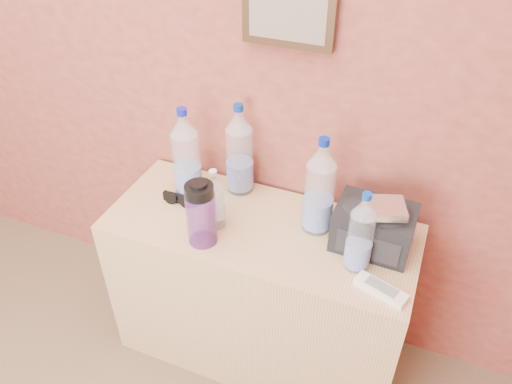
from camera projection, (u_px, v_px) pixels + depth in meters
picture_frame at (289, 7)px, 1.52m from camera, size 0.30×0.03×0.25m
dresser at (260, 292)px, 1.99m from camera, size 1.11×0.46×0.70m
pet_large_a at (186, 159)px, 1.83m from camera, size 0.10×0.10×0.37m
pet_large_b at (239, 154)px, 1.85m from camera, size 0.10×0.10×0.37m
pet_large_c at (319, 191)px, 1.67m from camera, size 0.10×0.10×0.37m
pet_large_d at (360, 235)px, 1.55m from camera, size 0.08×0.08×0.29m
pet_small at (215, 202)px, 1.72m from camera, size 0.07×0.07×0.24m
nalgene_bottle at (201, 213)px, 1.65m from camera, size 0.10×0.10×0.24m
sunglasses at (180, 199)px, 1.87m from camera, size 0.14×0.05×0.04m
ac_remote at (381, 290)px, 1.53m from camera, size 0.17×0.10×0.02m
toiletry_bag at (374, 225)px, 1.65m from camera, size 0.26×0.19×0.17m
foil_packet at (384, 208)px, 1.56m from camera, size 0.16×0.14×0.03m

